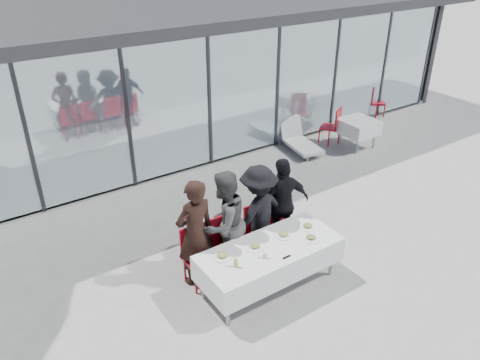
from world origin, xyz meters
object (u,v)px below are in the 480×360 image
Objects in this scene: plate_extra at (311,238)px; spare_chair_a at (374,100)px; plate_b at (255,246)px; spare_table_right at (358,127)px; diner_b at (224,223)px; plate_c at (283,235)px; folded_eyeglasses at (287,257)px; diner_a at (195,233)px; diner_d at (282,204)px; spare_chair_b at (333,125)px; plate_a at (222,256)px; dining_table at (270,258)px; diner_chair_d at (282,220)px; diner_chair_c at (258,229)px; diner_chair_a at (197,253)px; juice_bottle at (236,263)px; plate_d at (308,226)px; diner_c at (258,213)px; diner_chair_b at (225,242)px; lounger at (298,140)px.

spare_chair_a is (6.51, 4.51, -0.24)m from plate_extra.
plate_b is 6.08m from spare_table_right.
diner_b is 6.20× the size of plate_c.
plate_c is 2.07× the size of folded_eyeglasses.
diner_d is (1.71, 0.00, -0.06)m from diner_a.
spare_chair_b is at bearing -168.69° from diner_b.
plate_a is at bearing 164.43° from plate_extra.
dining_table is 1.17m from diner_d.
diner_b is 1.24m from diner_chair_d.
plate_a and plate_c have the same top height.
folded_eyeglasses is at bearing -104.12° from diner_chair_c.
diner_chair_a is 0.54× the size of diner_b.
spare_chair_a is (6.33, 3.57, 0.00)m from diner_chair_d.
juice_bottle is (-0.34, -0.86, -0.08)m from diner_b.
dining_table is 1.22m from diner_a.
plate_d is at bearing -4.21° from plate_a.
spare_chair_a is at bearing 23.96° from diner_chair_a.
plate_b is at bearing -150.31° from spare_chair_a.
diner_chair_c reaches higher than plate_d.
plate_a is 2.07× the size of juice_bottle.
plate_b reaches higher than folded_eyeglasses.
diner_chair_a is (-0.87, 0.75, -0.00)m from dining_table.
plate_b is (-1.03, -0.64, -0.08)m from diner_d.
diner_b is at bearing 68.12° from juice_bottle.
diner_a is at bearing -11.07° from diner_c.
plate_a is 6.52m from spare_table_right.
diner_chair_a and diner_chair_d have the same top height.
diner_chair_a is 6.96× the size of folded_eyeglasses.
spare_chair_b is (5.63, 2.79, 0.00)m from diner_chair_a.
folded_eyeglasses is 0.14× the size of spare_chair_b.
diner_a is at bearing 103.54° from plate_a.
diner_chair_d is (0.84, 0.75, -0.00)m from dining_table.
juice_bottle is at bearing 40.81° from diner_d.
diner_chair_a is at bearing 102.08° from juice_bottle.
diner_chair_a is 0.57× the size of diner_d.
spare_chair_b is at bearing 28.64° from diner_chair_b.
dining_table is at bearing -138.10° from diner_chair_d.
plate_d and plate_extra have the same top height.
plate_b is at bearing 43.26° from diner_d.
plate_extra is 0.30× the size of spare_chair_a.
plate_d is (0.83, 0.09, 0.24)m from dining_table.
diner_chair_d and spare_chair_b have the same top height.
diner_chair_a is 0.95m from plate_b.
dining_table is at bearing 7.78° from juice_bottle.
folded_eyeglasses is 0.16× the size of spare_table_right.
diner_c is 4.64m from lounger.
diner_chair_d is at bearing -152.08° from spare_table_right.
plate_b is 1.00× the size of plate_extra.
plate_extra is (1.39, -0.39, 0.00)m from plate_a.
plate_extra is at bearing -122.54° from plate_d.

